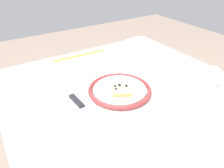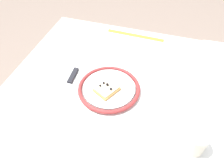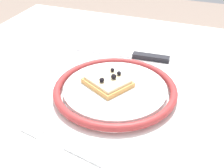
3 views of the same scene
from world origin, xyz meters
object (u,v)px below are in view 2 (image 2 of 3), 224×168
(dining_table, at_px, (117,105))
(plate, at_px, (109,88))
(measuring_tape, at_px, (135,35))
(cup, at_px, (195,142))
(pizza_slice_near, at_px, (107,89))
(napkin, at_px, (216,50))
(knife, at_px, (70,81))
(fork, at_px, (150,103))

(dining_table, distance_m, plate, 0.10)
(dining_table, bearing_deg, measuring_tape, -87.32)
(cup, xyz_separation_m, measuring_tape, (0.32, -0.56, -0.04))
(pizza_slice_near, xyz_separation_m, napkin, (-0.42, -0.41, -0.02))
(plate, bearing_deg, knife, 1.50)
(plate, distance_m, fork, 0.17)
(napkin, bearing_deg, plate, 43.14)
(cup, bearing_deg, fork, -40.83)
(plate, height_order, napkin, plate)
(dining_table, height_order, fork, fork)
(dining_table, height_order, napkin, napkin)
(plate, height_order, knife, plate)
(fork, relative_size, cup, 2.53)
(dining_table, xyz_separation_m, measuring_tape, (0.02, -0.40, 0.08))
(fork, height_order, cup, cup)
(plate, xyz_separation_m, napkin, (-0.42, -0.39, -0.01))
(dining_table, height_order, plate, plate)
(pizza_slice_near, xyz_separation_m, cup, (-0.34, 0.14, 0.01))
(measuring_tape, bearing_deg, cup, 120.98)
(pizza_slice_near, xyz_separation_m, fork, (-0.17, -0.00, -0.02))
(dining_table, xyz_separation_m, knife, (0.20, 0.00, 0.09))
(plate, distance_m, cup, 0.37)
(dining_table, distance_m, napkin, 0.56)
(cup, bearing_deg, knife, -17.16)
(plate, bearing_deg, fork, 173.79)
(dining_table, distance_m, measuring_tape, 0.41)
(fork, bearing_deg, pizza_slice_near, 0.26)
(dining_table, distance_m, cup, 0.36)
(fork, bearing_deg, dining_table, -6.99)
(dining_table, relative_size, cup, 11.76)
(pizza_slice_near, bearing_deg, cup, 157.38)
(plate, distance_m, napkin, 0.58)
(cup, bearing_deg, pizza_slice_near, -22.62)
(plate, relative_size, pizza_slice_near, 2.29)
(pizza_slice_near, bearing_deg, napkin, -135.74)
(cup, height_order, napkin, cup)
(dining_table, distance_m, pizza_slice_near, 0.12)
(napkin, bearing_deg, knife, 34.04)
(cup, bearing_deg, measuring_tape, -60.64)
(knife, bearing_deg, pizza_slice_near, 174.88)
(dining_table, height_order, pizza_slice_near, pizza_slice_near)
(pizza_slice_near, relative_size, measuring_tape, 0.36)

